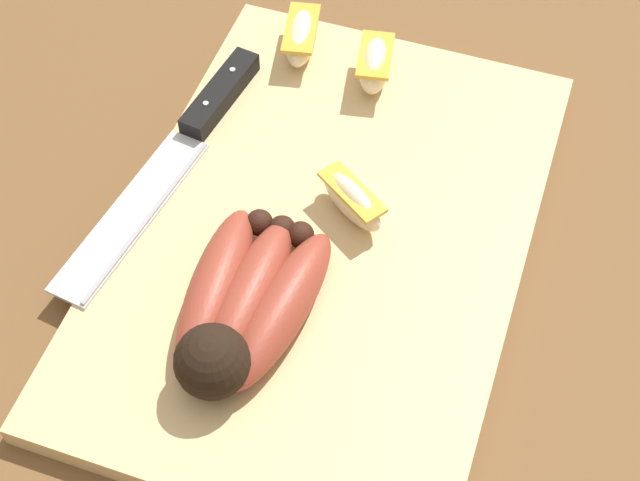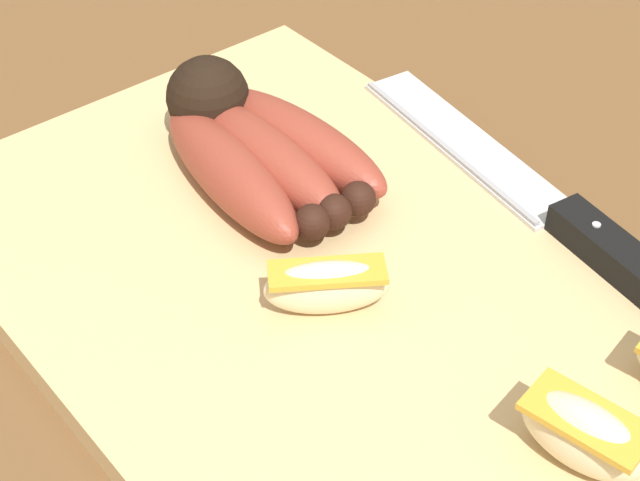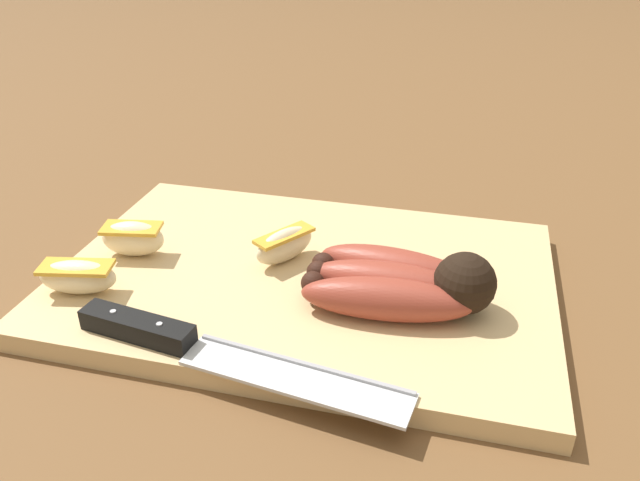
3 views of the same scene
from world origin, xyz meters
TOP-DOWN VIEW (x-y plane):
  - ground_plane at (0.00, 0.00)m, footprint 6.00×6.00m
  - cutting_board at (-0.00, 0.01)m, footprint 0.46×0.31m
  - banana_bunch at (0.10, -0.02)m, footprint 0.17×0.10m
  - chefs_knife at (-0.06, -0.12)m, footprint 0.28×0.07m
  - apple_wedge_near at (-0.19, -0.07)m, footprint 0.07×0.04m
  - apple_wedge_middle at (-0.17, -0.00)m, footprint 0.07×0.04m
  - apple_wedge_far at (-0.02, 0.03)m, footprint 0.05×0.07m

SIDE VIEW (x-z plane):
  - ground_plane at x=0.00m, z-range 0.00..0.00m
  - cutting_board at x=0.00m, z-range 0.00..0.02m
  - chefs_knife at x=-0.06m, z-range 0.02..0.04m
  - apple_wedge_near at x=-0.19m, z-range 0.02..0.05m
  - apple_wedge_far at x=-0.02m, z-range 0.02..0.05m
  - apple_wedge_middle at x=-0.17m, z-range 0.02..0.06m
  - banana_bunch at x=0.10m, z-range 0.01..0.07m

